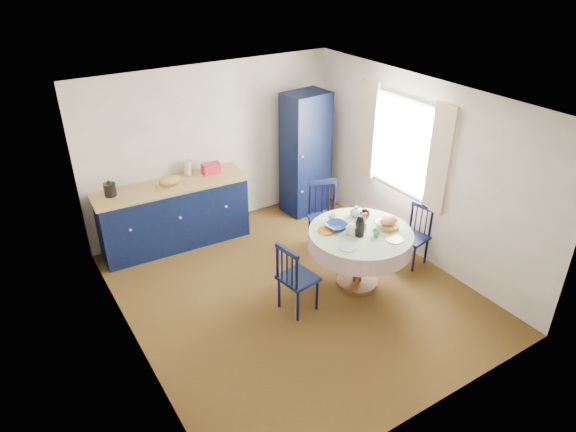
% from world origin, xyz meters
% --- Properties ---
extents(floor, '(4.50, 4.50, 0.00)m').
position_xyz_m(floor, '(0.00, 0.00, 0.00)').
color(floor, black).
rests_on(floor, ground).
extents(ceiling, '(4.50, 4.50, 0.00)m').
position_xyz_m(ceiling, '(0.00, 0.00, 2.50)').
color(ceiling, white).
rests_on(ceiling, wall_back).
extents(wall_back, '(4.00, 0.02, 2.50)m').
position_xyz_m(wall_back, '(0.00, 2.25, 1.25)').
color(wall_back, white).
rests_on(wall_back, floor).
extents(wall_left, '(0.02, 4.50, 2.50)m').
position_xyz_m(wall_left, '(-2.00, 0.00, 1.25)').
color(wall_left, white).
rests_on(wall_left, floor).
extents(wall_right, '(0.02, 4.50, 2.50)m').
position_xyz_m(wall_right, '(2.00, 0.00, 1.25)').
color(wall_right, white).
rests_on(wall_right, floor).
extents(window, '(0.10, 1.74, 1.45)m').
position_xyz_m(window, '(1.95, 0.30, 1.52)').
color(window, white).
rests_on(window, wall_right).
extents(kitchen_counter, '(2.20, 0.78, 1.21)m').
position_xyz_m(kitchen_counter, '(-0.82, 1.96, 0.50)').
color(kitchen_counter, black).
rests_on(kitchen_counter, floor).
extents(pantry_cabinet, '(0.74, 0.56, 1.97)m').
position_xyz_m(pantry_cabinet, '(1.40, 1.85, 0.99)').
color(pantry_cabinet, black).
rests_on(pantry_cabinet, floor).
extents(dining_table, '(1.31, 1.31, 1.07)m').
position_xyz_m(dining_table, '(0.81, -0.28, 0.67)').
color(dining_table, brown).
rests_on(dining_table, floor).
extents(chair_left, '(0.45, 0.47, 0.93)m').
position_xyz_m(chair_left, '(-0.18, -0.30, 0.47)').
color(chair_left, black).
rests_on(chair_left, floor).
extents(chair_far, '(0.57, 0.56, 1.02)m').
position_xyz_m(chair_far, '(0.96, 0.68, 0.52)').
color(chair_far, black).
rests_on(chair_far, floor).
extents(chair_right, '(0.43, 0.44, 0.86)m').
position_xyz_m(chair_right, '(1.77, -0.28, 0.43)').
color(chair_right, black).
rests_on(chair_right, floor).
extents(mug_a, '(0.13, 0.13, 0.10)m').
position_xyz_m(mug_a, '(0.66, -0.26, 0.84)').
color(mug_a, silver).
rests_on(mug_a, dining_table).
extents(mug_b, '(0.10, 0.10, 0.09)m').
position_xyz_m(mug_b, '(0.89, -0.47, 0.84)').
color(mug_b, '#316C65').
rests_on(mug_b, dining_table).
extents(mug_c, '(0.14, 0.14, 0.11)m').
position_xyz_m(mug_c, '(1.06, -0.04, 0.85)').
color(mug_c, black).
rests_on(mug_c, dining_table).
extents(mug_d, '(0.11, 0.11, 0.10)m').
position_xyz_m(mug_d, '(0.65, 0.13, 0.84)').
color(mug_d, silver).
rests_on(mug_d, dining_table).
extents(cobalt_bowl, '(0.27, 0.27, 0.07)m').
position_xyz_m(cobalt_bowl, '(0.59, -0.06, 0.82)').
color(cobalt_bowl, navy).
rests_on(cobalt_bowl, dining_table).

